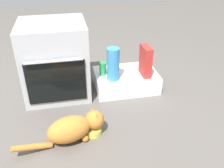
# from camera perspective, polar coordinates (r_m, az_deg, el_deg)

# --- Properties ---
(ground) EXTENTS (8.00, 8.00, 0.00)m
(ground) POSITION_cam_1_polar(r_m,az_deg,el_deg) (2.05, -10.80, -8.76)
(ground) COLOR #56514C
(oven) EXTENTS (0.56, 0.55, 0.67)m
(oven) POSITION_cam_1_polar(r_m,az_deg,el_deg) (2.28, -12.83, 5.33)
(oven) COLOR #B7BABF
(oven) RESTS_ON ground
(pantry_cabinet) EXTENTS (0.59, 0.41, 0.16)m
(pantry_cabinet) POSITION_cam_1_polar(r_m,az_deg,el_deg) (2.42, 3.14, 0.89)
(pantry_cabinet) COLOR white
(pantry_cabinet) RESTS_ON ground
(food_bowl) EXTENTS (0.13, 0.13, 0.08)m
(food_bowl) POSITION_cam_1_polar(r_m,az_deg,el_deg) (1.91, -4.38, -10.43)
(food_bowl) COLOR #D1D14C
(food_bowl) RESTS_ON ground
(cat) EXTENTS (0.65, 0.27, 0.21)m
(cat) POSITION_cam_1_polar(r_m,az_deg,el_deg) (1.82, -8.69, -9.83)
(cat) COLOR #C6752D
(cat) RESTS_ON ground
(soda_can) EXTENTS (0.07, 0.07, 0.12)m
(soda_can) POSITION_cam_1_polar(r_m,az_deg,el_deg) (2.32, -2.07, 3.52)
(soda_can) COLOR green
(soda_can) RESTS_ON pantry_cabinet
(cereal_box) EXTENTS (0.07, 0.18, 0.28)m
(cereal_box) POSITION_cam_1_polar(r_m,az_deg,el_deg) (2.30, 7.64, 5.23)
(cereal_box) COLOR #B72D28
(cereal_box) RESTS_ON pantry_cabinet
(water_bottle) EXTENTS (0.11, 0.11, 0.30)m
(water_bottle) POSITION_cam_1_polar(r_m,az_deg,el_deg) (2.20, 0.27, 4.51)
(water_bottle) COLOR #388CD1
(water_bottle) RESTS_ON pantry_cabinet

